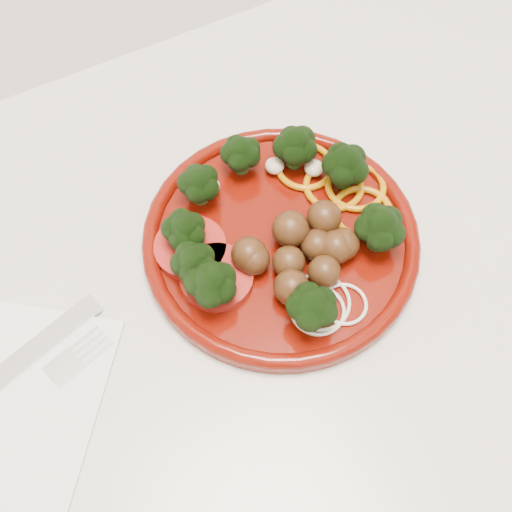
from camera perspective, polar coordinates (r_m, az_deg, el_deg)
name	(u,v)px	position (r m, az deg, el deg)	size (l,w,h in m)	color
counter	(353,365)	(1.01, 8.63, -9.55)	(2.40, 0.60, 0.90)	silver
plate	(278,233)	(0.55, 1.95, 2.05)	(0.24, 0.24, 0.06)	#500A03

